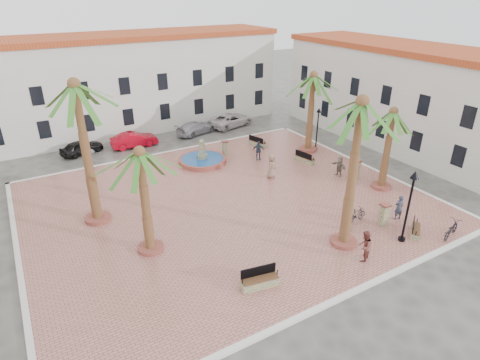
{
  "coord_description": "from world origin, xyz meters",
  "views": [
    {
      "loc": [
        -11.53,
        -21.39,
        13.58
      ],
      "look_at": [
        1.0,
        0.0,
        1.6
      ],
      "focal_mm": 30.0,
      "sensor_mm": 36.0,
      "label": 1
    }
  ],
  "objects_px": {
    "pedestrian_north": "(92,159)",
    "car_black": "(82,147)",
    "pedestrian_fountain_b": "(258,150)",
    "lamppost_e": "(318,122)",
    "cyclist_b": "(364,246)",
    "bollard_n": "(225,148)",
    "cyclist_a": "(399,207)",
    "bench_se": "(415,230)",
    "bench_e": "(305,159)",
    "litter_bin": "(348,224)",
    "car_red": "(134,140)",
    "palm_e": "(392,122)",
    "car_white": "(231,120)",
    "bench_s": "(260,281)",
    "bicycle_a": "(451,229)",
    "bollard_se": "(384,214)",
    "bollard_e": "(356,169)",
    "palm_s": "(360,119)",
    "bicycle_b": "(357,215)",
    "palm_nw": "(77,101)",
    "bench_ne": "(257,143)",
    "pedestrian_fountain_a": "(271,166)",
    "fountain": "(202,159)",
    "palm_sw": "(141,166)",
    "lamppost_s": "(411,195)",
    "palm_ne": "(313,85)",
    "car_silver": "(196,128)"
  },
  "relations": [
    {
      "from": "pedestrian_north",
      "to": "car_black",
      "type": "distance_m",
      "value": 4.34
    },
    {
      "from": "pedestrian_fountain_b",
      "to": "lamppost_e",
      "type": "bearing_deg",
      "value": 17.86
    },
    {
      "from": "cyclist_b",
      "to": "car_black",
      "type": "xyz_separation_m",
      "value": [
        -10.04,
        24.15,
        -0.41
      ]
    },
    {
      "from": "bollard_n",
      "to": "cyclist_a",
      "type": "height_order",
      "value": "cyclist_a"
    },
    {
      "from": "bench_se",
      "to": "car_black",
      "type": "height_order",
      "value": "car_black"
    },
    {
      "from": "bench_e",
      "to": "litter_bin",
      "type": "height_order",
      "value": "bench_e"
    },
    {
      "from": "bench_e",
      "to": "bollard_n",
      "type": "distance_m",
      "value": 6.99
    },
    {
      "from": "bollard_n",
      "to": "car_red",
      "type": "distance_m",
      "value": 8.93
    },
    {
      "from": "palm_e",
      "to": "bollard_n",
      "type": "height_order",
      "value": "palm_e"
    },
    {
      "from": "car_white",
      "to": "bench_e",
      "type": "bearing_deg",
      "value": 168.83
    },
    {
      "from": "pedestrian_fountain_b",
      "to": "bench_s",
      "type": "bearing_deg",
      "value": -98.34
    },
    {
      "from": "car_black",
      "to": "car_white",
      "type": "distance_m",
      "value": 15.43
    },
    {
      "from": "bicycle_a",
      "to": "bollard_se",
      "type": "bearing_deg",
      "value": 26.1
    },
    {
      "from": "palm_e",
      "to": "bench_se",
      "type": "distance_m",
      "value": 7.87
    },
    {
      "from": "bench_se",
      "to": "bollard_e",
      "type": "height_order",
      "value": "bollard_e"
    },
    {
      "from": "palm_s",
      "to": "bicycle_b",
      "type": "distance_m",
      "value": 7.53
    },
    {
      "from": "car_white",
      "to": "bicycle_a",
      "type": "bearing_deg",
      "value": 168.69
    },
    {
      "from": "palm_nw",
      "to": "pedestrian_north",
      "type": "relative_size",
      "value": 5.19
    },
    {
      "from": "bench_ne",
      "to": "car_white",
      "type": "relative_size",
      "value": 0.37
    },
    {
      "from": "lamppost_e",
      "to": "pedestrian_fountain_a",
      "type": "distance_m",
      "value": 7.73
    },
    {
      "from": "fountain",
      "to": "bench_ne",
      "type": "xyz_separation_m",
      "value": [
        6.14,
        0.98,
        -0.01
      ]
    },
    {
      "from": "bollard_se",
      "to": "car_black",
      "type": "relative_size",
      "value": 0.4
    },
    {
      "from": "bicycle_a",
      "to": "pedestrian_north",
      "type": "distance_m",
      "value": 26.35
    },
    {
      "from": "palm_sw",
      "to": "bench_ne",
      "type": "height_order",
      "value": "palm_sw"
    },
    {
      "from": "bench_s",
      "to": "car_black",
      "type": "xyz_separation_m",
      "value": [
        -4.05,
        23.1,
        0.2
      ]
    },
    {
      "from": "palm_s",
      "to": "pedestrian_fountain_b",
      "type": "bearing_deg",
      "value": 79.22
    },
    {
      "from": "palm_s",
      "to": "bench_ne",
      "type": "distance_m",
      "value": 17.91
    },
    {
      "from": "bench_ne",
      "to": "car_black",
      "type": "height_order",
      "value": "car_black"
    },
    {
      "from": "lamppost_s",
      "to": "cyclist_a",
      "type": "height_order",
      "value": "lamppost_s"
    },
    {
      "from": "lamppost_e",
      "to": "palm_ne",
      "type": "bearing_deg",
      "value": 169.6
    },
    {
      "from": "fountain",
      "to": "palm_s",
      "type": "height_order",
      "value": "palm_s"
    },
    {
      "from": "bench_se",
      "to": "pedestrian_north",
      "type": "bearing_deg",
      "value": 91.06
    },
    {
      "from": "palm_nw",
      "to": "pedestrian_fountain_a",
      "type": "xyz_separation_m",
      "value": [
        13.09,
        -0.43,
        -6.76
      ]
    },
    {
      "from": "cyclist_b",
      "to": "pedestrian_north",
      "type": "relative_size",
      "value": 1.04
    },
    {
      "from": "car_silver",
      "to": "pedestrian_fountain_b",
      "type": "bearing_deg",
      "value": 172.75
    },
    {
      "from": "bench_ne",
      "to": "car_red",
      "type": "xyz_separation_m",
      "value": [
        -9.86,
        5.96,
        0.28
      ]
    },
    {
      "from": "pedestrian_fountain_b",
      "to": "fountain",
      "type": "bearing_deg",
      "value": -178.26
    },
    {
      "from": "bench_se",
      "to": "pedestrian_fountain_b",
      "type": "bearing_deg",
      "value": 61.85
    },
    {
      "from": "cyclist_b",
      "to": "car_white",
      "type": "distance_m",
      "value": 24.87
    },
    {
      "from": "bench_e",
      "to": "car_white",
      "type": "bearing_deg",
      "value": -9.2
    },
    {
      "from": "bollard_se",
      "to": "lamppost_s",
      "type": "bearing_deg",
      "value": -100.27
    },
    {
      "from": "bench_s",
      "to": "bench_ne",
      "type": "bearing_deg",
      "value": 67.73
    },
    {
      "from": "pedestrian_fountain_a",
      "to": "car_red",
      "type": "bearing_deg",
      "value": 85.39
    },
    {
      "from": "fountain",
      "to": "cyclist_a",
      "type": "height_order",
      "value": "fountain"
    },
    {
      "from": "bench_s",
      "to": "bollard_e",
      "type": "relative_size",
      "value": 1.38
    },
    {
      "from": "bollard_se",
      "to": "fountain",
      "type": "bearing_deg",
      "value": 110.24
    },
    {
      "from": "bicycle_a",
      "to": "cyclist_b",
      "type": "xyz_separation_m",
      "value": [
        -6.19,
        0.97,
        0.4
      ]
    },
    {
      "from": "palm_nw",
      "to": "pedestrian_fountain_a",
      "type": "bearing_deg",
      "value": -1.88
    },
    {
      "from": "car_black",
      "to": "car_silver",
      "type": "relative_size",
      "value": 0.86
    },
    {
      "from": "bench_ne",
      "to": "bicycle_a",
      "type": "xyz_separation_m",
      "value": [
        1.77,
        -18.53,
        0.23
      ]
    }
  ]
}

